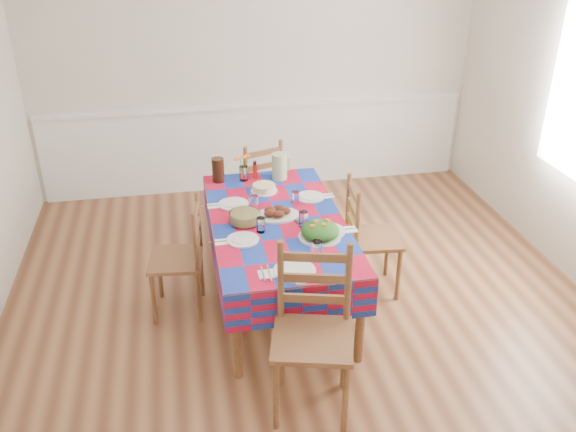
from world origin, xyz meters
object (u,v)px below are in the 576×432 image
(meat_platter, at_px, (277,213))
(chair_near, at_px, (313,334))
(chair_far, at_px, (257,187))
(chair_right, at_px, (368,238))
(dining_table, at_px, (277,228))
(chair_left, at_px, (181,259))
(green_pitcher, at_px, (280,166))
(tea_pitcher, at_px, (218,170))

(meat_platter, height_order, chair_near, chair_near)
(chair_far, height_order, chair_right, chair_right)
(dining_table, distance_m, chair_left, 0.74)
(chair_near, relative_size, chair_far, 1.15)
(meat_platter, bearing_deg, chair_near, -89.59)
(dining_table, height_order, chair_left, chair_left)
(green_pitcher, bearing_deg, chair_right, -51.91)
(meat_platter, relative_size, green_pitcher, 1.56)
(dining_table, relative_size, chair_left, 2.00)
(chair_near, bearing_deg, green_pitcher, 100.62)
(meat_platter, bearing_deg, chair_left, -176.21)
(meat_platter, xyz_separation_m, green_pitcher, (0.14, 0.68, 0.08))
(chair_far, bearing_deg, chair_left, 38.72)
(meat_platter, bearing_deg, green_pitcher, 78.03)
(chair_near, xyz_separation_m, chair_left, (-0.73, 1.12, -0.07))
(tea_pitcher, relative_size, chair_left, 0.23)
(chair_near, xyz_separation_m, chair_far, (0.00, 2.25, -0.07))
(dining_table, bearing_deg, chair_right, 0.31)
(chair_left, bearing_deg, chair_near, 40.16)
(chair_near, bearing_deg, dining_table, 105.46)
(chair_near, bearing_deg, tea_pitcher, 115.99)
(green_pitcher, bearing_deg, meat_platter, -101.97)
(green_pitcher, xyz_separation_m, chair_far, (-0.13, 0.41, -0.36))
(chair_right, bearing_deg, tea_pitcher, 59.87)
(dining_table, height_order, chair_right, chair_right)
(chair_right, bearing_deg, chair_near, 153.30)
(dining_table, bearing_deg, chair_left, -179.59)
(meat_platter, xyz_separation_m, chair_left, (-0.72, -0.05, -0.28))
(meat_platter, distance_m, tea_pitcher, 0.81)
(chair_near, height_order, chair_left, chair_near)
(meat_platter, relative_size, chair_right, 0.37)
(dining_table, xyz_separation_m, chair_near, (0.01, -1.12, -0.11))
(dining_table, height_order, meat_platter, meat_platter)
(dining_table, relative_size, meat_platter, 5.24)
(tea_pitcher, distance_m, chair_right, 1.36)
(chair_near, distance_m, chair_right, 1.33)
(chair_near, distance_m, chair_left, 1.34)
(meat_platter, xyz_separation_m, chair_near, (0.01, -1.17, -0.21))
(chair_far, bearing_deg, chair_right, 103.21)
(chair_left, bearing_deg, chair_right, 97.51)
(tea_pitcher, distance_m, chair_left, 0.92)
(meat_platter, xyz_separation_m, tea_pitcher, (-0.36, 0.72, 0.07))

